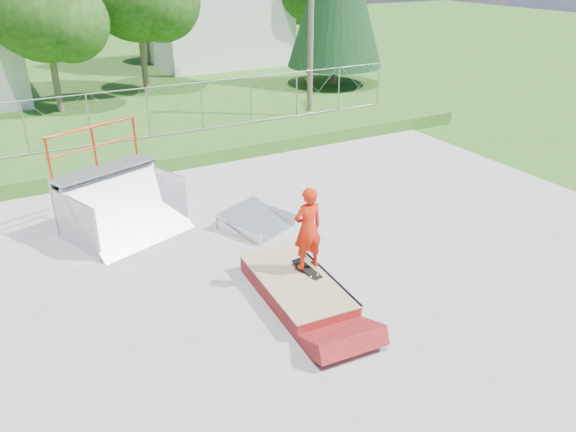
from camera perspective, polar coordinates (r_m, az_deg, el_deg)
name	(u,v)px	position (r m, az deg, el deg)	size (l,w,h in m)	color
ground	(293,289)	(12.04, 0.51, -7.45)	(120.00, 120.00, 0.00)	#285E1A
concrete_pad	(293,288)	(12.03, 0.51, -7.37)	(20.00, 16.00, 0.04)	gray
grass_berm	(160,152)	(20.00, -12.92, 6.33)	(24.00, 3.00, 0.50)	#285E1A
grind_box	(296,288)	(11.69, 0.86, -7.29)	(1.55, 2.95, 0.43)	maroon
quarter_pipe	(122,186)	(14.36, -16.47, 2.94)	(2.62, 2.21, 2.62)	#A7A9AF
flat_bank_ramp	(257,221)	(14.49, -3.19, -0.50)	(1.46, 1.55, 0.45)	#A7A9AF
skateboard	(307,269)	(11.82, 1.95, -5.44)	(0.22, 0.80, 0.02)	black
skater	(308,232)	(11.40, 2.02, -1.59)	(0.65, 0.43, 1.78)	red
chain_link_fence	(148,113)	(20.61, -14.04, 10.11)	(20.00, 0.06, 1.80)	gray
gable_house	(217,0)	(37.64, -7.27, 20.91)	(8.40, 6.08, 8.94)	silver
utility_pole	(311,20)	(24.41, 2.34, 19.27)	(0.24, 0.24, 8.00)	brown
tree_left_near	(51,12)	(26.97, -22.95, 18.52)	(4.76, 4.48, 6.65)	brown
tree_back_mid	(149,4)	(38.20, -13.98, 20.16)	(4.08, 3.84, 5.70)	brown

